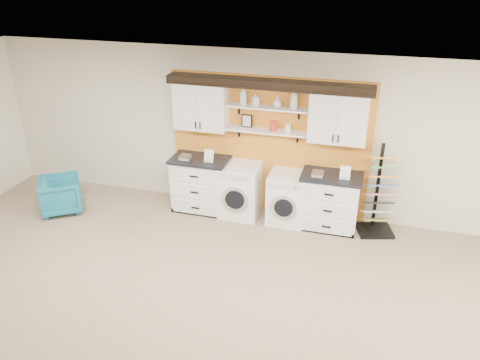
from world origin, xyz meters
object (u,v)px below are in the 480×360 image
(base_cabinet_right, at_px, (330,201))
(dryer, at_px, (287,198))
(armchair, at_px, (61,195))
(base_cabinet_left, at_px, (201,184))
(sample_rack, at_px, (378,205))
(washer, at_px, (240,190))

(base_cabinet_right, distance_m, dryer, 0.71)
(armchair, bearing_deg, base_cabinet_left, -106.63)
(dryer, relative_size, sample_rack, 0.58)
(base_cabinet_left, distance_m, base_cabinet_right, 2.26)
(base_cabinet_left, height_order, dryer, base_cabinet_left)
(base_cabinet_right, distance_m, washer, 1.53)
(dryer, height_order, sample_rack, sample_rack)
(washer, height_order, dryer, washer)
(base_cabinet_left, distance_m, armchair, 2.48)
(washer, relative_size, dryer, 1.07)
(base_cabinet_right, height_order, sample_rack, sample_rack)
(washer, bearing_deg, dryer, 0.00)
(base_cabinet_left, relative_size, armchair, 1.45)
(base_cabinet_left, distance_m, sample_rack, 3.02)
(base_cabinet_left, relative_size, dryer, 1.15)
(base_cabinet_right, xyz_separation_m, washer, (-1.53, -0.00, -0.01))
(base_cabinet_right, relative_size, dryer, 1.12)
(base_cabinet_left, bearing_deg, armchair, -162.04)
(dryer, distance_m, armchair, 3.98)
(base_cabinet_left, relative_size, base_cabinet_right, 1.03)
(base_cabinet_left, height_order, base_cabinet_right, base_cabinet_left)
(dryer, relative_size, armchair, 1.27)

